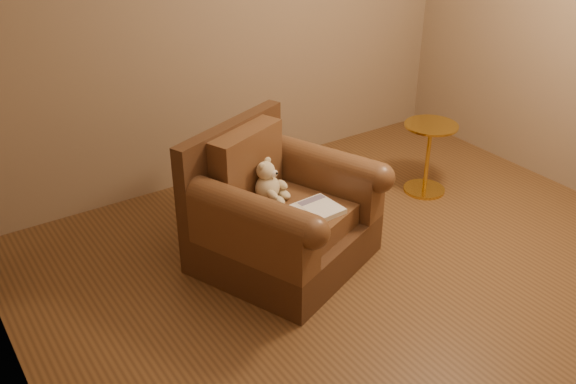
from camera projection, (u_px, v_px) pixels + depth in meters
floor at (401, 296)px, 3.76m from camera, size 4.00×4.00×0.00m
armchair at (278, 214)px, 3.95m from camera, size 1.20×1.18×0.84m
teddy_bear at (269, 184)px, 3.91m from camera, size 0.20×0.22×0.27m
guidebook at (307, 213)px, 3.77m from camera, size 0.42×0.27×0.03m
side_table at (428, 156)px, 4.76m from camera, size 0.39×0.39×0.55m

